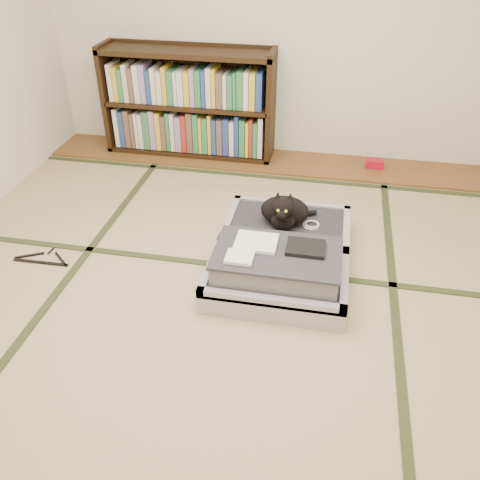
# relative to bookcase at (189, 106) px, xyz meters

# --- Properties ---
(floor) EXTENTS (4.50, 4.50, 0.00)m
(floor) POSITION_rel_bookcase_xyz_m (0.75, -2.07, -0.45)
(floor) COLOR tan
(floor) RESTS_ON ground
(wood_strip) EXTENTS (4.00, 0.50, 0.02)m
(wood_strip) POSITION_rel_bookcase_xyz_m (0.75, -0.07, -0.44)
(wood_strip) COLOR brown
(wood_strip) RESTS_ON ground
(red_item) EXTENTS (0.15, 0.10, 0.07)m
(red_item) POSITION_rel_bookcase_xyz_m (1.67, -0.04, -0.40)
(red_item) COLOR #B70E26
(red_item) RESTS_ON wood_strip
(room_shell) EXTENTS (4.50, 4.50, 4.50)m
(room_shell) POSITION_rel_bookcase_xyz_m (0.75, -2.07, 1.01)
(room_shell) COLOR white
(room_shell) RESTS_ON ground
(tatami_borders) EXTENTS (4.00, 4.50, 0.01)m
(tatami_borders) POSITION_rel_bookcase_xyz_m (0.75, -1.57, -0.45)
(tatami_borders) COLOR #2D381E
(tatami_borders) RESTS_ON ground
(bookcase) EXTENTS (1.51, 0.35, 0.97)m
(bookcase) POSITION_rel_bookcase_xyz_m (0.00, 0.00, 0.00)
(bookcase) COLOR black
(bookcase) RESTS_ON wood_strip
(suitcase) EXTENTS (0.83, 1.11, 0.33)m
(suitcase) POSITION_rel_bookcase_xyz_m (1.05, -1.65, -0.34)
(suitcase) COLOR #AFAEB3
(suitcase) RESTS_ON floor
(cat) EXTENTS (0.37, 0.37, 0.30)m
(cat) POSITION_rel_bookcase_xyz_m (1.03, -1.36, -0.18)
(cat) COLOR black
(cat) RESTS_ON suitcase
(cable_coil) EXTENTS (0.12, 0.12, 0.03)m
(cable_coil) POSITION_rel_bookcase_xyz_m (1.21, -1.33, -0.28)
(cable_coil) COLOR white
(cable_coil) RESTS_ON suitcase
(hanger) EXTENTS (0.39, 0.18, 0.01)m
(hanger) POSITION_rel_bookcase_xyz_m (-0.50, -1.84, -0.44)
(hanger) COLOR black
(hanger) RESTS_ON floor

